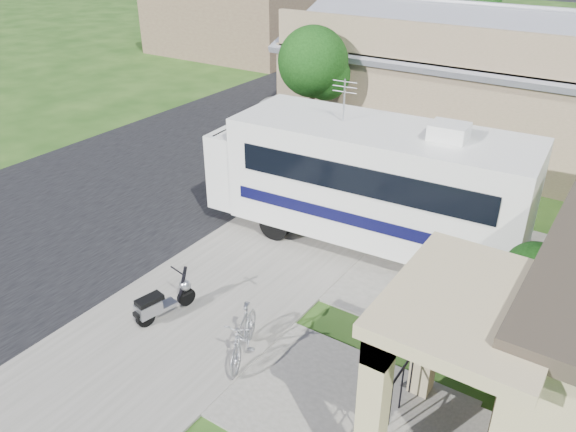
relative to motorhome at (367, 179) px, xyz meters
The scene contains 18 objects.
ground 4.89m from the motorhome, 97.34° to the right, with size 120.00×120.00×0.00m, color #193A0F.
street_slab 9.93m from the motorhome, 145.80° to the left, with size 9.00×80.00×0.02m, color black.
sidewalk_slab 5.98m from the motorhome, 106.06° to the left, with size 4.00×80.00×0.06m, color #636159.
driveway_slab 2.01m from the motorhome, ahead, with size 7.00×6.00×0.05m, color #636159.
walk_slab 6.27m from the motorhome, 66.29° to the right, with size 4.00×3.00×0.05m, color #636159.
warehouse 9.48m from the motorhome, 93.51° to the left, with size 12.50×8.40×5.04m.
distant_bldg_far 24.80m from the motorhome, 135.15° to the left, with size 10.00×8.00×4.00m, color brown.
distant_bldg_near 33.35m from the motorhome, 117.85° to the left, with size 8.00×7.00×3.20m, color #7F6C4F.
street_tree_a 6.40m from the motorhome, 133.30° to the left, with size 2.44×2.40×4.58m.
street_tree_b 15.24m from the motorhome, 106.40° to the left, with size 2.44×2.40×4.73m.
street_tree_c 23.96m from the motorhome, 100.30° to the left, with size 2.44×2.40×4.42m.
motorhome is the anchor object (origin of this frame).
shrub 5.30m from the motorhome, 27.97° to the right, with size 2.14×2.04×2.62m.
scooter 5.96m from the motorhome, 110.72° to the right, with size 0.63×1.48×0.98m.
bicycle 5.57m from the motorhome, 88.40° to the right, with size 0.49×1.75×1.05m, color #97989E.
pickup_truck 10.37m from the motorhome, 128.23° to the left, with size 2.87×6.22×1.73m, color silver.
van 16.58m from the motorhome, 114.20° to the left, with size 2.67×6.57×1.91m, color silver.
garden_hose 6.06m from the motorhome, 57.83° to the right, with size 0.38×0.38×0.17m, color #13601F.
Camera 1 is at (6.13, -7.48, 7.67)m, focal length 35.00 mm.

